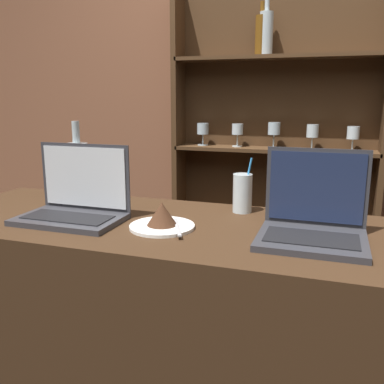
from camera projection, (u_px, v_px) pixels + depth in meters
bar_counter at (232, 371)px, 1.41m from camera, size 2.08×0.60×0.97m
back_wall at (287, 99)px, 2.40m from camera, size 7.00×0.06×2.70m
back_shelf at (273, 159)px, 2.41m from camera, size 1.14×0.18×1.96m
laptop_near at (76, 202)px, 1.40m from camera, size 0.33×0.21×0.24m
laptop_far at (313, 220)px, 1.21m from camera, size 0.29×0.25×0.25m
cake_plate at (162, 219)px, 1.31m from camera, size 0.20×0.20×0.08m
water_glass at (242, 193)px, 1.48m from camera, size 0.07×0.07×0.19m
wine_bottle_clear at (78, 169)px, 1.68m from camera, size 0.08×0.08×0.30m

